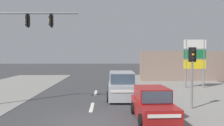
{
  "coord_description": "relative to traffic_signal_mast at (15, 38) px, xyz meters",
  "views": [
    {
      "loc": [
        0.82,
        -9.97,
        3.11
      ],
      "look_at": [
        1.24,
        4.0,
        2.61
      ],
      "focal_mm": 35.0,
      "sensor_mm": 36.0,
      "label": 1
    }
  ],
  "objects": [
    {
      "name": "shopping_plaza_sign",
      "position": [
        14.03,
        6.59,
        -1.16
      ],
      "size": [
        2.1,
        0.16,
        4.6
      ],
      "color": "slate",
      "rests_on": "ground"
    },
    {
      "name": "hatchback_receding_far",
      "position": [
        7.89,
        -3.33,
        -3.44
      ],
      "size": [
        1.86,
        3.68,
        1.53
      ],
      "color": "maroon",
      "rests_on": "ground"
    },
    {
      "name": "lane_dash_mid",
      "position": [
        4.78,
        -0.79,
        -4.14
      ],
      "size": [
        0.2,
        2.4,
        0.01
      ],
      "primitive_type": "cube",
      "color": "silver",
      "rests_on": "ground"
    },
    {
      "name": "shopfront_wall_far",
      "position": [
        15.78,
        12.21,
        -2.35
      ],
      "size": [
        12.0,
        1.0,
        3.6
      ],
      "primitive_type": "cube",
      "color": "gray",
      "rests_on": "ground"
    },
    {
      "name": "lane_dash_far",
      "position": [
        4.78,
        4.21,
        -4.14
      ],
      "size": [
        0.2,
        2.4,
        0.01
      ],
      "primitive_type": "cube",
      "color": "silver",
      "rests_on": "ground"
    },
    {
      "name": "suv_crossing_left",
      "position": [
        6.77,
        1.97,
        -3.26
      ],
      "size": [
        2.18,
        4.6,
        1.9
      ],
      "color": "#A3A8AD",
      "rests_on": "ground"
    },
    {
      "name": "pedestal_signal_right_kerb",
      "position": [
        10.57,
        -1.41,
        -1.73
      ],
      "size": [
        0.44,
        0.29,
        3.56
      ],
      "color": "slate",
      "rests_on": "ground"
    },
    {
      "name": "ground_plane",
      "position": [
        4.78,
        -3.79,
        -4.15
      ],
      "size": [
        140.0,
        140.0,
        0.0
      ],
      "primitive_type": "plane",
      "color": "#3A3A3D"
    },
    {
      "name": "traffic_signal_mast",
      "position": [
        0.0,
        0.0,
        0.0
      ],
      "size": [
        5.29,
        0.47,
        6.0
      ],
      "color": "slate",
      "rests_on": "ground"
    }
  ]
}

